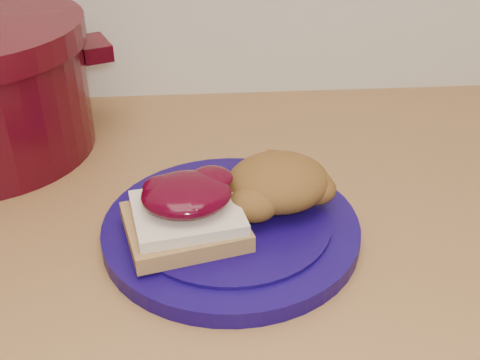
{
  "coord_description": "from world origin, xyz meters",
  "views": [
    {
      "loc": [
        -0.06,
        1.01,
        1.25
      ],
      "look_at": [
        -0.02,
        1.48,
        0.95
      ],
      "focal_mm": 45.0,
      "sensor_mm": 36.0,
      "label": 1
    }
  ],
  "objects": [
    {
      "name": "plate",
      "position": [
        -0.03,
        1.46,
        0.91
      ],
      "size": [
        0.27,
        0.27,
        0.02
      ],
      "primitive_type": "cylinder",
      "rotation": [
        0.0,
        0.0,
        0.14
      ],
      "color": "#0F0445",
      "rests_on": "wood_countertop"
    },
    {
      "name": "sandwich",
      "position": [
        -0.07,
        1.45,
        0.94
      ],
      "size": [
        0.12,
        0.11,
        0.05
      ],
      "rotation": [
        0.0,
        0.0,
        0.14
      ],
      "color": "olive",
      "rests_on": "plate"
    },
    {
      "name": "stuffing_mound",
      "position": [
        0.01,
        1.49,
        0.94
      ],
      "size": [
        0.11,
        0.1,
        0.05
      ],
      "primitive_type": "ellipsoid",
      "rotation": [
        0.0,
        0.0,
        0.14
      ],
      "color": "brown",
      "rests_on": "plate"
    }
  ]
}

